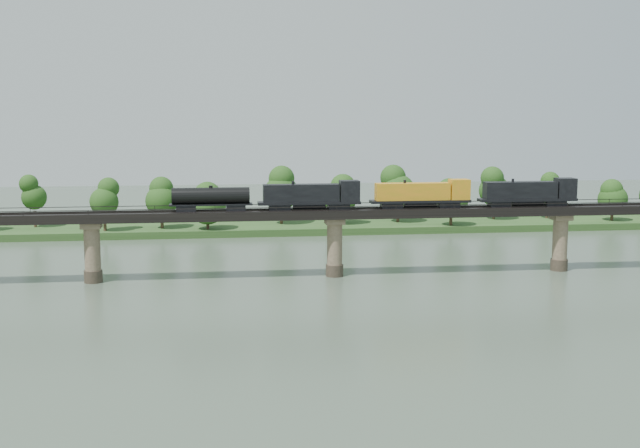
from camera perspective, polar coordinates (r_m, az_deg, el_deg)
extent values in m
plane|color=#3A4A3B|center=(107.94, 3.30, -6.98)|extent=(400.00, 400.00, 0.00)
cube|color=#26471C|center=(190.39, -1.30, -0.09)|extent=(300.00, 24.00, 1.60)
cylinder|color=#473A2D|center=(136.84, -15.82, -3.59)|extent=(3.00, 3.00, 2.00)
cylinder|color=#897459|center=(136.02, -15.89, -1.74)|extent=(2.60, 2.60, 9.00)
cube|color=#897459|center=(135.41, -15.96, -0.07)|extent=(3.20, 3.20, 1.00)
cylinder|color=#473A2D|center=(136.54, 1.04, -3.31)|extent=(3.00, 3.00, 2.00)
cylinder|color=#897459|center=(135.71, 1.04, -1.44)|extent=(2.60, 2.60, 9.00)
cube|color=#897459|center=(135.10, 1.05, 0.23)|extent=(3.20, 3.20, 1.00)
cylinder|color=#473A2D|center=(147.51, 16.63, -2.79)|extent=(3.00, 3.00, 2.00)
cylinder|color=#897459|center=(146.74, 16.70, -1.06)|extent=(2.60, 2.60, 9.00)
cube|color=#897459|center=(146.18, 16.77, 0.49)|extent=(3.20, 3.20, 1.00)
cube|color=black|center=(134.93, 1.05, 0.75)|extent=(220.00, 5.00, 1.50)
cube|color=black|center=(134.09, 1.10, 1.06)|extent=(220.00, 0.12, 0.16)
cube|color=black|center=(135.56, 1.01, 1.14)|extent=(220.00, 0.12, 0.16)
cube|color=black|center=(132.39, 1.20, 1.24)|extent=(220.00, 0.10, 0.10)
cube|color=black|center=(137.11, 0.91, 1.48)|extent=(220.00, 0.10, 0.10)
cube|color=black|center=(132.43, 1.20, 1.09)|extent=(0.08, 0.08, 0.70)
cube|color=black|center=(137.15, 0.91, 1.34)|extent=(0.08, 0.08, 0.70)
cylinder|color=#382619|center=(192.89, -19.59, 0.34)|extent=(0.70, 0.70, 3.71)
sphere|color=#1A4112|center=(192.31, -19.66, 1.80)|extent=(5.67, 5.67, 5.67)
sphere|color=#1A4112|center=(192.02, -19.71, 2.72)|extent=(4.25, 4.25, 4.25)
cylinder|color=#382619|center=(182.26, -15.05, 0.07)|extent=(0.70, 0.70, 3.51)
sphere|color=#1A4112|center=(181.69, -15.10, 1.53)|extent=(6.31, 6.31, 6.31)
sphere|color=#1A4112|center=(181.38, -15.14, 2.45)|extent=(4.73, 4.73, 4.73)
cylinder|color=#382619|center=(183.47, -11.17, 0.22)|extent=(0.70, 0.70, 3.34)
sphere|color=#1A4112|center=(182.92, -11.21, 1.61)|extent=(7.18, 7.18, 7.18)
sphere|color=#1A4112|center=(182.62, -11.23, 2.48)|extent=(5.39, 5.39, 5.39)
cylinder|color=#382619|center=(180.39, -7.99, 0.08)|extent=(0.70, 0.70, 2.83)
sphere|color=#1A4112|center=(179.90, -8.01, 1.27)|extent=(8.26, 8.26, 8.26)
sphere|color=#1A4112|center=(179.63, -8.02, 2.02)|extent=(6.19, 6.19, 6.19)
cylinder|color=#382619|center=(187.27, -2.76, 0.63)|extent=(0.70, 0.70, 3.96)
sphere|color=#1A4112|center=(186.65, -2.78, 2.24)|extent=(8.07, 8.07, 8.07)
sphere|color=#1A4112|center=(186.33, -2.78, 3.25)|extent=(6.05, 6.05, 6.05)
cylinder|color=#382619|center=(187.31, 1.41, 0.53)|extent=(0.70, 0.70, 3.27)
sphere|color=#1A4112|center=(186.78, 1.42, 1.85)|extent=(8.03, 8.03, 8.03)
sphere|color=#1A4112|center=(186.50, 1.42, 2.68)|extent=(6.02, 6.02, 6.02)
cylinder|color=#382619|center=(190.98, 5.56, 0.74)|extent=(0.70, 0.70, 3.92)
sphere|color=#1A4112|center=(190.38, 5.58, 2.30)|extent=(8.29, 8.29, 8.29)
sphere|color=#1A4112|center=(190.07, 5.59, 3.28)|extent=(6.21, 6.21, 6.21)
cylinder|color=#382619|center=(187.09, 9.29, 0.38)|extent=(0.70, 0.70, 3.02)
sphere|color=#1A4112|center=(186.59, 9.32, 1.60)|extent=(7.74, 7.74, 7.74)
sphere|color=#1A4112|center=(186.33, 9.34, 2.37)|extent=(5.80, 5.80, 5.80)
cylinder|color=#382619|center=(199.27, 12.25, 0.88)|extent=(0.70, 0.70, 3.80)
sphere|color=#1A4112|center=(198.71, 12.29, 2.33)|extent=(7.47, 7.47, 7.47)
sphere|color=#1A4112|center=(198.42, 12.32, 3.24)|extent=(5.60, 5.60, 5.60)
cylinder|color=#382619|center=(204.43, 15.84, 0.88)|extent=(0.70, 0.70, 3.38)
sphere|color=#1A4112|center=(203.92, 15.89, 2.14)|extent=(6.23, 6.23, 6.23)
sphere|color=#1A4112|center=(203.66, 15.92, 2.92)|extent=(4.67, 4.67, 4.67)
cylinder|color=#382619|center=(205.04, 20.05, 0.63)|extent=(0.70, 0.70, 2.77)
sphere|color=#1A4112|center=(204.62, 20.10, 1.65)|extent=(7.04, 7.04, 7.04)
sphere|color=#1A4112|center=(204.39, 20.13, 2.30)|extent=(5.28, 5.28, 5.28)
cube|color=black|center=(145.36, 16.34, 1.46)|extent=(3.62, 2.17, 1.00)
cube|color=black|center=(141.71, 12.64, 1.42)|extent=(3.62, 2.17, 1.00)
cube|color=black|center=(143.39, 14.52, 1.69)|extent=(17.21, 2.72, 0.45)
cube|color=black|center=(142.72, 14.04, 2.36)|extent=(12.68, 2.45, 2.90)
cube|color=black|center=(145.83, 17.04, 2.47)|extent=(3.26, 2.72, 3.44)
cylinder|color=black|center=(143.44, 14.52, 1.49)|extent=(5.44, 1.27, 1.27)
cube|color=black|center=(138.92, 9.12, 1.39)|extent=(3.62, 2.17, 1.00)
cube|color=black|center=(136.48, 5.10, 1.34)|extent=(3.62, 2.17, 1.00)
cube|color=black|center=(137.54, 7.13, 1.62)|extent=(17.21, 2.72, 0.45)
cube|color=orange|center=(137.04, 6.59, 2.31)|extent=(12.68, 2.45, 2.90)
cube|color=orange|center=(139.16, 9.86, 2.45)|extent=(3.26, 2.72, 3.44)
cylinder|color=black|center=(137.60, 7.13, 1.42)|extent=(5.44, 1.27, 1.27)
cube|color=black|center=(134.87, 1.33, 1.28)|extent=(3.62, 2.17, 1.00)
cube|color=black|center=(133.78, -2.89, 1.22)|extent=(3.62, 2.17, 1.00)
cube|color=black|center=(134.16, -0.77, 1.52)|extent=(17.21, 2.72, 0.45)
cube|color=black|center=(133.83, -1.35, 2.23)|extent=(12.68, 2.45, 2.90)
cube|color=black|center=(134.86, 2.10, 2.38)|extent=(3.26, 2.72, 3.44)
cylinder|color=black|center=(134.22, -0.77, 1.31)|extent=(5.44, 1.27, 1.27)
cube|color=black|center=(133.46, -6.00, 1.17)|extent=(3.17, 1.99, 1.00)
cube|color=black|center=(133.56, -9.50, 1.11)|extent=(3.17, 1.99, 1.00)
cube|color=black|center=(133.37, -7.75, 1.39)|extent=(13.59, 2.17, 0.27)
cylinder|color=black|center=(133.21, -7.77, 2.01)|extent=(12.68, 2.72, 2.72)
cylinder|color=black|center=(133.07, -7.78, 2.63)|extent=(0.63, 0.63, 0.45)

